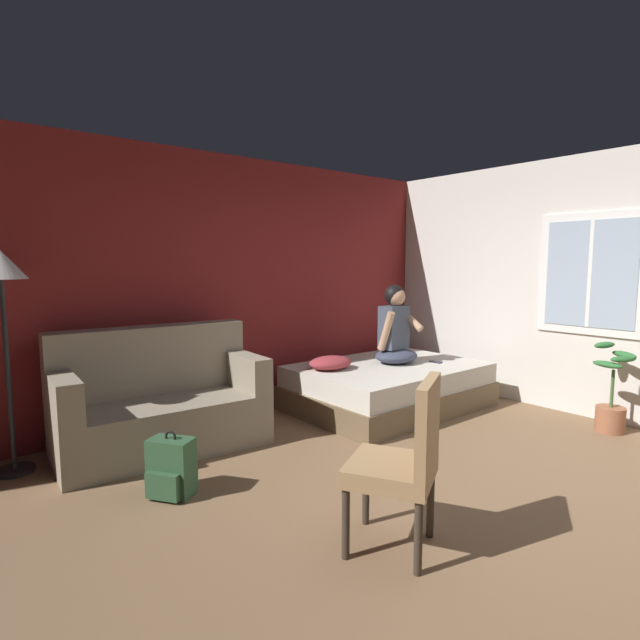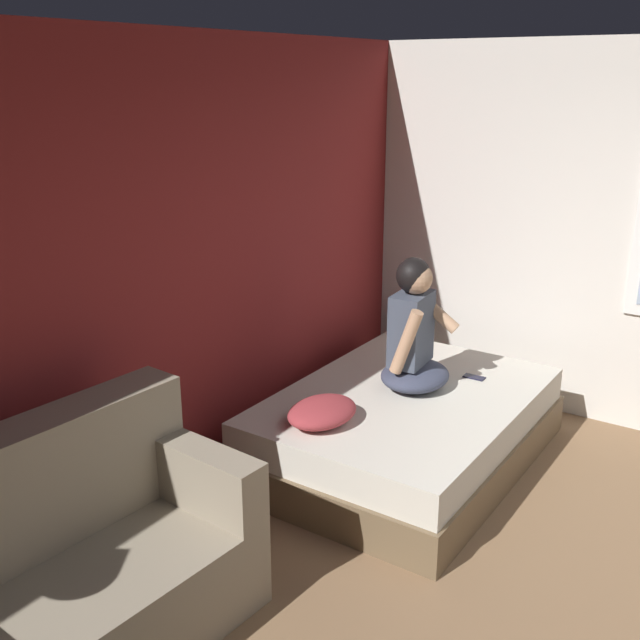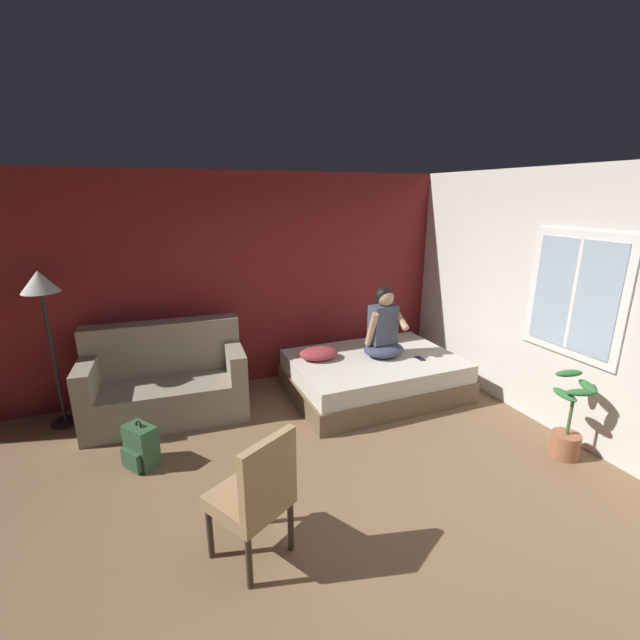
% 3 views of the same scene
% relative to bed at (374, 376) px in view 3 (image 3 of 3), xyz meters
% --- Properties ---
extents(ground_plane, '(40.00, 40.00, 0.00)m').
position_rel_bed_xyz_m(ground_plane, '(-1.17, -1.92, -0.24)').
color(ground_plane, brown).
extents(wall_back_accent, '(10.02, 0.16, 2.70)m').
position_rel_bed_xyz_m(wall_back_accent, '(-1.17, 1.03, 1.11)').
color(wall_back_accent, maroon).
rests_on(wall_back_accent, ground).
extents(wall_side_with_window, '(0.19, 7.14, 2.70)m').
position_rel_bed_xyz_m(wall_side_with_window, '(1.42, -1.91, 1.12)').
color(wall_side_with_window, silver).
rests_on(wall_side_with_window, ground).
extents(bed, '(2.07, 1.47, 0.48)m').
position_rel_bed_xyz_m(bed, '(0.00, 0.00, 0.00)').
color(bed, brown).
rests_on(bed, ground).
extents(couch, '(1.75, 0.93, 1.04)m').
position_rel_bed_xyz_m(couch, '(-2.43, 0.41, 0.16)').
color(couch, gray).
rests_on(couch, ground).
extents(side_chair, '(0.63, 0.63, 0.98)m').
position_rel_bed_xyz_m(side_chair, '(-1.99, -1.96, 0.30)').
color(side_chair, '#382D23').
rests_on(side_chair, ground).
extents(person_seated, '(0.56, 0.48, 0.88)m').
position_rel_bed_xyz_m(person_seated, '(0.14, 0.03, 0.60)').
color(person_seated, '#383D51').
rests_on(person_seated, bed).
extents(backpack, '(0.34, 0.35, 0.46)m').
position_rel_bed_xyz_m(backpack, '(-2.73, -0.51, -0.04)').
color(backpack, '#2D5133').
rests_on(backpack, ground).
extents(throw_pillow, '(0.51, 0.40, 0.14)m').
position_rel_bed_xyz_m(throw_pillow, '(-0.65, 0.22, 0.31)').
color(throw_pillow, '#993338').
rests_on(throw_pillow, bed).
extents(cell_phone, '(0.07, 0.15, 0.01)m').
position_rel_bed_xyz_m(cell_phone, '(0.50, -0.26, 0.25)').
color(cell_phone, black).
rests_on(cell_phone, bed).
extents(floor_lamp, '(0.36, 0.36, 1.70)m').
position_rel_bed_xyz_m(floor_lamp, '(-3.50, 0.62, 1.19)').
color(floor_lamp, black).
rests_on(floor_lamp, ground).
extents(potted_plant, '(0.39, 0.37, 0.85)m').
position_rel_bed_xyz_m(potted_plant, '(1.03, -1.90, 0.07)').
color(potted_plant, '#995B3D').
rests_on(potted_plant, ground).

